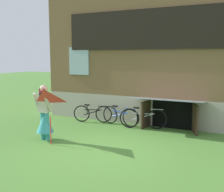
{
  "coord_description": "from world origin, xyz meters",
  "views": [
    {
      "loc": [
        3.41,
        -6.69,
        2.53
      ],
      "look_at": [
        -0.41,
        1.17,
        1.3
      ],
      "focal_mm": 45.07,
      "sensor_mm": 36.0,
      "label": 1
    }
  ],
  "objects_px": {
    "person": "(45,117)",
    "bicycle_silver": "(143,118)",
    "bicycle_blue": "(120,116)",
    "bicycle_black": "(93,113)",
    "kite": "(44,101)"
  },
  "relations": [
    {
      "from": "bicycle_silver",
      "to": "bicycle_blue",
      "type": "bearing_deg",
      "value": 160.56
    },
    {
      "from": "bicycle_black",
      "to": "kite",
      "type": "bearing_deg",
      "value": -101.66
    },
    {
      "from": "bicycle_black",
      "to": "person",
      "type": "bearing_deg",
      "value": -109.49
    },
    {
      "from": "person",
      "to": "bicycle_silver",
      "type": "bearing_deg",
      "value": 65.38
    },
    {
      "from": "kite",
      "to": "bicycle_silver",
      "type": "distance_m",
      "value": 3.68
    },
    {
      "from": "bicycle_blue",
      "to": "kite",
      "type": "bearing_deg",
      "value": -94.96
    },
    {
      "from": "kite",
      "to": "bicycle_blue",
      "type": "bearing_deg",
      "value": 74.13
    },
    {
      "from": "bicycle_silver",
      "to": "bicycle_black",
      "type": "height_order",
      "value": "bicycle_silver"
    },
    {
      "from": "person",
      "to": "bicycle_black",
      "type": "relative_size",
      "value": 1.15
    },
    {
      "from": "bicycle_blue",
      "to": "bicycle_black",
      "type": "bearing_deg",
      "value": -168.21
    },
    {
      "from": "kite",
      "to": "bicycle_blue",
      "type": "height_order",
      "value": "kite"
    },
    {
      "from": "person",
      "to": "bicycle_silver",
      "type": "xyz_separation_m",
      "value": [
        2.23,
        2.6,
        -0.34
      ]
    },
    {
      "from": "bicycle_blue",
      "to": "bicycle_black",
      "type": "relative_size",
      "value": 1.05
    },
    {
      "from": "person",
      "to": "kite",
      "type": "bearing_deg",
      "value": -33.3
    },
    {
      "from": "bicycle_blue",
      "to": "bicycle_silver",
      "type": "bearing_deg",
      "value": 5.83
    }
  ]
}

